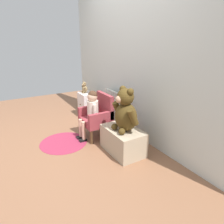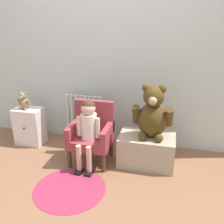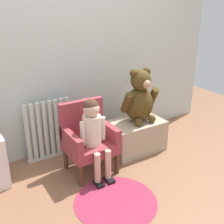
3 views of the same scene
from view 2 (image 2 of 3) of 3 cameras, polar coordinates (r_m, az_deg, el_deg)
The scene contains 10 objects.
ground_plane at distance 2.51m, azimuth -7.07°, elevation -17.20°, with size 6.00×6.00×0.00m, color brown.
back_wall at distance 3.03m, azimuth -0.74°, elevation 14.47°, with size 3.80×0.05×2.40m, color silver.
radiator at distance 3.23m, azimuth -6.41°, elevation -1.60°, with size 0.50×0.05×0.62m.
small_dresser at distance 3.36m, azimuth -18.28°, elevation -3.07°, with size 0.34×0.26×0.47m.
child_armchair at distance 2.79m, azimuth -4.65°, elevation -4.67°, with size 0.45×0.40×0.68m.
child_figure at distance 2.63m, azimuth -5.49°, elevation -2.77°, with size 0.25×0.35×0.75m.
low_bench at distance 2.81m, azimuth 7.88°, elevation -8.54°, with size 0.60×0.38×0.34m, color tan.
large_teddy_bear at distance 2.63m, azimuth 9.26°, elevation -0.56°, with size 0.42×0.29×0.58m.
small_teddy_bear at distance 3.25m, azimuth -19.49°, elevation 2.24°, with size 0.16×0.11×0.22m.
floor_rug at distance 2.53m, azimuth -9.62°, elevation -16.87°, with size 0.69×0.69×0.01m, color #9A2A46.
Camera 2 is at (0.75, -1.83, 1.55)m, focal length 40.00 mm.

